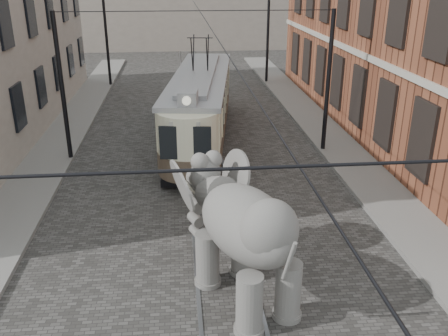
{
  "coord_description": "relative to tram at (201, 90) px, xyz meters",
  "views": [
    {
      "loc": [
        -1.04,
        -13.51,
        7.4
      ],
      "look_at": [
        0.21,
        -0.6,
        2.1
      ],
      "focal_mm": 38.94,
      "sensor_mm": 36.0,
      "label": 1
    }
  ],
  "objects": [
    {
      "name": "ground",
      "position": [
        -0.01,
        -8.33,
        -2.34
      ],
      "size": [
        120.0,
        120.0,
        0.0
      ],
      "primitive_type": "plane",
      "color": "#4A4744"
    },
    {
      "name": "tram_rails",
      "position": [
        -0.01,
        -8.33,
        -2.33
      ],
      "size": [
        1.54,
        80.0,
        0.02
      ],
      "primitive_type": null,
      "color": "slate",
      "rests_on": "ground"
    },
    {
      "name": "sidewalk_right",
      "position": [
        5.99,
        -8.33,
        -2.27
      ],
      "size": [
        2.0,
        60.0,
        0.15
      ],
      "primitive_type": "cube",
      "color": "slate",
      "rests_on": "ground"
    },
    {
      "name": "sidewalk_left",
      "position": [
        -6.51,
        -8.33,
        -2.27
      ],
      "size": [
        2.0,
        60.0,
        0.15
      ],
      "primitive_type": "cube",
      "color": "slate",
      "rests_on": "ground"
    },
    {
      "name": "brick_building",
      "position": [
        10.99,
        0.67,
        3.66
      ],
      "size": [
        8.0,
        26.0,
        12.0
      ],
      "primitive_type": "cube",
      "color": "brown",
      "rests_on": "ground"
    },
    {
      "name": "catenary",
      "position": [
        -0.21,
        -3.33,
        0.66
      ],
      "size": [
        11.0,
        30.2,
        6.0
      ],
      "primitive_type": null,
      "color": "black",
      "rests_on": "ground"
    },
    {
      "name": "tram",
      "position": [
        0.0,
        0.0,
        0.0
      ],
      "size": [
        4.0,
        12.03,
        4.69
      ],
      "primitive_type": null,
      "rotation": [
        0.0,
        0.0,
        -0.13
      ],
      "color": "beige",
      "rests_on": "ground"
    },
    {
      "name": "elephant",
      "position": [
        0.4,
        -12.23,
        -0.75
      ],
      "size": [
        4.66,
        5.9,
        3.18
      ],
      "primitive_type": null,
      "rotation": [
        0.0,
        0.0,
        0.4
      ],
      "color": "slate",
      "rests_on": "ground"
    }
  ]
}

